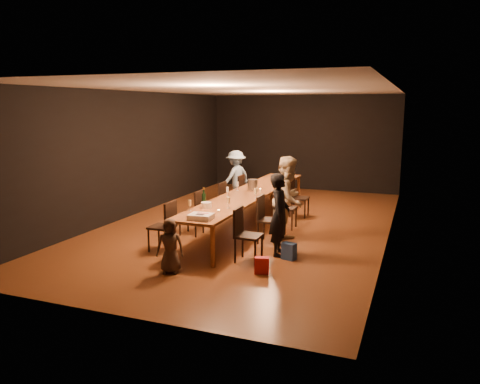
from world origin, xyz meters
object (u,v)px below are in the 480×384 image
(chair_left_0, at_px, (162,226))
(chair_left_2, at_px, (215,202))
(chair_right_3, at_px, (299,197))
(table, at_px, (250,194))
(man_blue, at_px, (236,177))
(ice_bucket, at_px, (253,185))
(child, at_px, (170,246))
(chair_left_3, at_px, (234,193))
(woman_tan, at_px, (288,199))
(woman_birthday, at_px, (280,215))
(champagne_bottle, at_px, (204,196))
(chair_right_1, at_px, (270,219))
(chair_right_2, at_px, (286,207))
(chair_right_0, at_px, (249,235))
(birthday_cake, at_px, (201,217))
(plate_stack, at_px, (206,205))
(chair_left_1, at_px, (191,213))

(chair_left_0, height_order, chair_left_2, same)
(chair_right_3, bearing_deg, table, -35.31)
(chair_left_2, xyz_separation_m, man_blue, (-0.30, 2.08, 0.26))
(chair_left_0, xyz_separation_m, ice_bucket, (0.83, 2.67, 0.41))
(man_blue, relative_size, child, 1.65)
(chair_right_3, distance_m, chair_left_3, 1.70)
(ice_bucket, bearing_deg, woman_tan, -46.08)
(chair_left_3, height_order, woman_birthday, woman_birthday)
(chair_right_3, height_order, champagne_bottle, champagne_bottle)
(champagne_bottle, bearing_deg, chair_right_1, 20.59)
(woman_tan, height_order, child, woman_tan)
(woman_birthday, relative_size, ice_bucket, 6.03)
(chair_left_3, xyz_separation_m, ice_bucket, (0.83, -0.93, 0.41))
(chair_right_2, distance_m, child, 3.51)
(chair_right_0, bearing_deg, chair_right_1, 180.00)
(woman_birthday, xyz_separation_m, man_blue, (-2.39, 3.94, -0.01))
(woman_birthday, relative_size, birthday_cake, 3.64)
(chair_right_3, height_order, plate_stack, chair_right_3)
(table, height_order, birthday_cake, birthday_cake)
(chair_right_1, height_order, woman_tan, woman_tan)
(child, xyz_separation_m, birthday_cake, (0.23, 0.66, 0.35))
(table, bearing_deg, woman_tan, -39.50)
(table, relative_size, plate_stack, 29.85)
(chair_right_1, relative_size, woman_birthday, 0.63)
(chair_left_2, xyz_separation_m, woman_birthday, (2.09, -1.86, 0.28))
(chair_left_1, bearing_deg, ice_bucket, -29.34)
(chair_left_1, height_order, plate_stack, chair_left_1)
(woman_birthday, relative_size, child, 1.67)
(chair_right_0, relative_size, plate_stack, 4.63)
(table, xyz_separation_m, chair_left_2, (-0.85, 0.00, -0.24))
(chair_right_3, distance_m, woman_birthday, 3.10)
(chair_left_2, height_order, man_blue, man_blue)
(table, distance_m, man_blue, 2.37)
(chair_left_3, relative_size, birthday_cake, 2.28)
(chair_right_2, bearing_deg, chair_left_0, -35.31)
(man_blue, bearing_deg, birthday_cake, 38.12)
(chair_right_2, xyz_separation_m, plate_stack, (-1.04, -1.88, 0.34))
(chair_right_0, distance_m, chair_left_3, 3.98)
(chair_left_3, height_order, woman_tan, woman_tan)
(chair_right_2, bearing_deg, chair_right_1, -0.00)
(chair_left_3, bearing_deg, woman_birthday, -145.71)
(chair_right_2, xyz_separation_m, chair_left_3, (-1.70, 1.20, 0.00))
(table, relative_size, woman_tan, 3.56)
(chair_right_1, bearing_deg, chair_right_3, 180.00)
(woman_birthday, bearing_deg, chair_left_1, 64.75)
(chair_right_1, xyz_separation_m, chair_right_3, (0.00, 2.40, 0.00))
(chair_left_3, xyz_separation_m, woman_birthday, (2.09, -3.06, 0.28))
(chair_left_1, xyz_separation_m, ice_bucket, (0.83, 1.47, 0.41))
(chair_left_0, distance_m, chair_left_2, 2.40)
(chair_left_0, relative_size, ice_bucket, 3.79)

